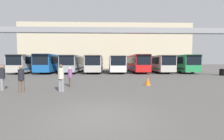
{
  "coord_description": "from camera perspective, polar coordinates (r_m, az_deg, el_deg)",
  "views": [
    {
      "loc": [
        0.28,
        -5.36,
        2.02
      ],
      "look_at": [
        1.0,
        17.46,
        0.72
      ],
      "focal_mm": 24.0,
      "sensor_mm": 36.0,
      "label": 1
    }
  ],
  "objects": [
    {
      "name": "tire_stack",
      "position": [
        26.94,
        36.71,
        -0.66
      ],
      "size": [
        1.04,
        1.04,
        0.96
      ],
      "color": "black",
      "rests_on": "ground"
    },
    {
      "name": "bus_slot_4",
      "position": [
        28.46,
        1.58,
        2.64
      ],
      "size": [
        2.57,
        11.22,
        2.95
      ],
      "color": "silver",
      "rests_on": "ground"
    },
    {
      "name": "bus_slot_3",
      "position": [
        28.13,
        -6.38,
        2.68
      ],
      "size": [
        2.6,
        10.48,
        3.01
      ],
      "color": "beige",
      "rests_on": "ground"
    },
    {
      "name": "ground_plane",
      "position": [
        5.73,
        -4.69,
        -17.38
      ],
      "size": [
        200.0,
        200.0,
        0.0
      ],
      "primitive_type": "plane",
      "color": "#514F4C"
    },
    {
      "name": "building_backdrop",
      "position": [
        49.14,
        -2.15,
        8.56
      ],
      "size": [
        49.92,
        12.0,
        13.11
      ],
      "color": "beige",
      "rests_on": "ground"
    },
    {
      "name": "traffic_cone",
      "position": [
        13.06,
        13.47,
        -4.19
      ],
      "size": [
        0.48,
        0.48,
        0.69
      ],
      "color": "orange",
      "rests_on": "ground"
    },
    {
      "name": "bus_slot_0",
      "position": [
        31.69,
        -28.06,
        2.47
      ],
      "size": [
        2.58,
        11.26,
        3.11
      ],
      "color": "beige",
      "rests_on": "ground"
    },
    {
      "name": "pedestrian_far_center",
      "position": [
        10.55,
        -18.85,
        -2.64
      ],
      "size": [
        0.38,
        0.38,
        1.82
      ],
      "rotation": [
        0.0,
        0.0,
        6.26
      ],
      "color": "gray",
      "rests_on": "ground"
    },
    {
      "name": "bus_slot_1",
      "position": [
        30.43,
        -21.18,
        2.72
      ],
      "size": [
        2.61,
        11.83,
        3.2
      ],
      "color": "#1959A5",
      "rests_on": "ground"
    },
    {
      "name": "bus_slot_2",
      "position": [
        28.6,
        -14.27,
        2.64
      ],
      "size": [
        2.49,
        10.26,
        3.04
      ],
      "color": "#999EA5",
      "rests_on": "ground"
    },
    {
      "name": "pedestrian_near_center",
      "position": [
        11.31,
        -31.3,
        -2.77
      ],
      "size": [
        0.36,
        0.36,
        1.74
      ],
      "rotation": [
        0.0,
        0.0,
        3.52
      ],
      "color": "brown",
      "rests_on": "ground"
    },
    {
      "name": "overhead_gantry",
      "position": [
        20.55,
        -2.63,
        13.3
      ],
      "size": [
        36.45,
        0.8,
        6.5
      ],
      "color": "gray",
      "rests_on": "ground"
    },
    {
      "name": "pedestrian_near_right",
      "position": [
        12.35,
        -15.65,
        -2.34
      ],
      "size": [
        0.33,
        0.33,
        1.58
      ],
      "rotation": [
        0.0,
        0.0,
        5.13
      ],
      "color": "brown",
      "rests_on": "ground"
    },
    {
      "name": "bus_slot_5",
      "position": [
        29.17,
        9.28,
        2.84
      ],
      "size": [
        2.46,
        11.66,
        3.16
      ],
      "color": "red",
      "rests_on": "ground"
    },
    {
      "name": "pedestrian_near_left",
      "position": [
        12.97,
        -36.35,
        -2.18
      ],
      "size": [
        0.37,
        0.37,
        1.76
      ],
      "rotation": [
        0.0,
        0.0,
        4.91
      ],
      "color": "gray",
      "rests_on": "ground"
    },
    {
      "name": "bus_slot_6",
      "position": [
        30.33,
        16.51,
        2.63
      ],
      "size": [
        2.52,
        11.98,
        3.03
      ],
      "color": "beige",
      "rests_on": "ground"
    },
    {
      "name": "bus_slot_7",
      "position": [
        30.9,
        24.01,
        2.56
      ],
      "size": [
        2.62,
        10.05,
        3.11
      ],
      "color": "#268C4C",
      "rests_on": "ground"
    }
  ]
}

